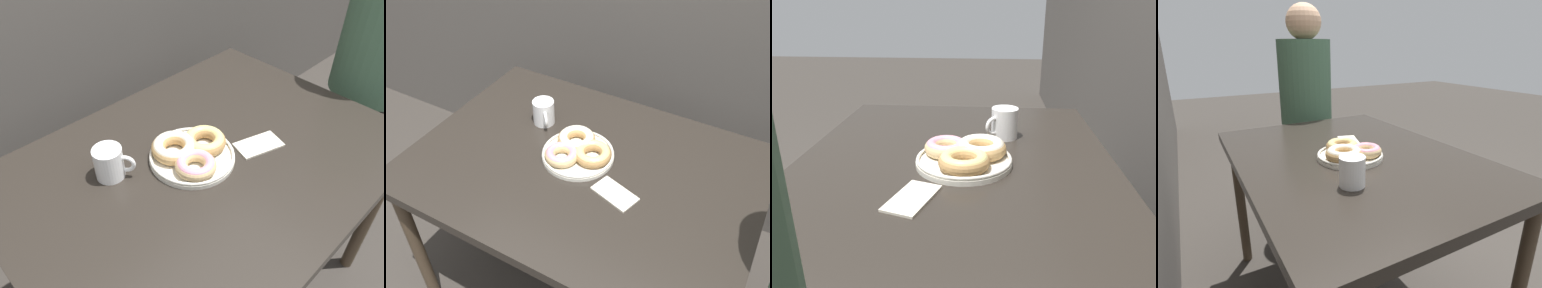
% 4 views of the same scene
% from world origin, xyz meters
% --- Properties ---
extents(dining_table, '(1.23, 0.89, 0.77)m').
position_xyz_m(dining_table, '(0.00, 0.37, 0.69)').
color(dining_table, '#28231E').
rests_on(dining_table, ground_plane).
extents(donut_plate, '(0.29, 0.28, 0.06)m').
position_xyz_m(donut_plate, '(-0.04, 0.40, 0.79)').
color(donut_plate, silver).
rests_on(donut_plate, dining_table).
extents(coffee_mug, '(0.10, 0.11, 0.10)m').
position_xyz_m(coffee_mug, '(-0.26, 0.51, 0.82)').
color(coffee_mug, white).
rests_on(coffee_mug, dining_table).
extents(person_figure, '(0.35, 0.34, 1.44)m').
position_xyz_m(person_figure, '(0.86, 0.23, 0.78)').
color(person_figure, black).
rests_on(person_figure, ground_plane).
extents(napkin, '(0.17, 0.12, 0.01)m').
position_xyz_m(napkin, '(0.16, 0.29, 0.77)').
color(napkin, beige).
rests_on(napkin, dining_table).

